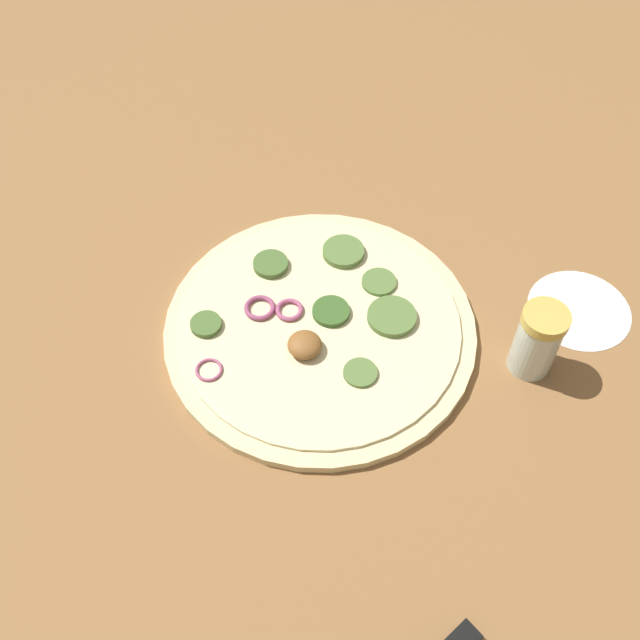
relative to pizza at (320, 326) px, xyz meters
The scene contains 4 objects.
ground_plane 0.01m from the pizza, 49.59° to the right, with size 3.00×3.00×0.00m, color olive.
pizza is the anchor object (origin of this frame).
spice_jar 0.24m from the pizza, 29.74° to the left, with size 0.05×0.05×0.09m.
flour_patch 0.30m from the pizza, 46.66° to the left, with size 0.12×0.12×0.00m.
Camera 1 is at (0.33, -0.37, 0.68)m, focal length 42.00 mm.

